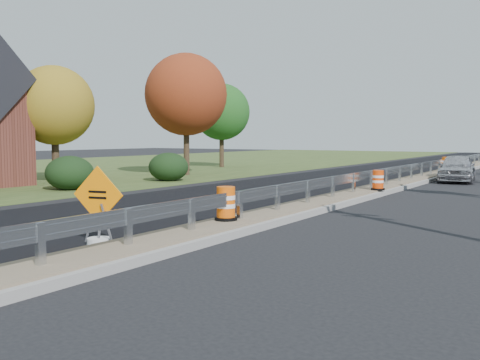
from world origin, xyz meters
The scene contains 15 objects.
ground centered at (0.00, 0.00, 0.00)m, with size 140.00×140.00×0.00m, color black.
grass_verge_near centered at (-24.00, 10.00, 0.01)m, with size 30.00×120.00×0.03m, color #394D21.
milled_overlay centered at (-4.40, 10.00, 0.01)m, with size 7.20×120.00×0.01m, color black.
median centered at (0.00, 8.00, 0.11)m, with size 1.60×55.00×0.23m.
guardrail centered at (0.00, 9.00, 0.73)m, with size 0.10×46.15×0.72m.
hedge_mid centered at (-11.50, 0.00, 0.76)m, with size 2.09×2.09×1.52m, color black.
hedge_north centered at (-11.00, 6.00, 0.76)m, with size 2.09×2.09×1.52m, color black.
tree_near_yellow centered at (-15.00, 2.00, 3.89)m, with size 3.96×3.96×5.88m.
tree_near_red centered at (-13.00, 10.00, 4.86)m, with size 4.95×4.95×7.35m.
tree_near_back centered at (-16.00, 18.00, 4.21)m, with size 4.29×4.29×6.37m.
caution_sign centered at (-1.32, -7.56, 0.43)m, with size 1.22×0.52×1.71m.
barrel_median_near centered at (-0.13, -4.44, 0.64)m, with size 0.58×0.58×0.85m.
barrel_median_mid centered at (0.55, 5.19, 0.61)m, with size 0.54×0.54×0.79m.
barrel_median_far centered at (0.10, 19.30, 0.64)m, with size 0.59×0.59×0.86m.
car_silver centered at (1.80, 13.95, 0.72)m, with size 1.71×4.25×1.45m, color #BAB9BE.
Camera 1 is at (7.47, -15.46, 2.33)m, focal length 40.00 mm.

